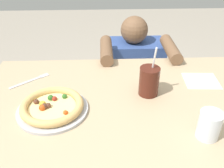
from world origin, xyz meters
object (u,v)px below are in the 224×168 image
(drink_cup_colored, at_px, (149,81))
(diner_seated, at_px, (132,85))
(water_cup_clear, at_px, (210,125))
(fork, at_px, (32,80))
(pizza_near, at_px, (52,107))

(drink_cup_colored, xyz_separation_m, diner_seated, (0.01, 0.61, -0.42))
(water_cup_clear, relative_size, fork, 0.62)
(pizza_near, bearing_deg, diner_seated, 60.02)
(drink_cup_colored, distance_m, water_cup_clear, 0.32)
(fork, bearing_deg, drink_cup_colored, -13.47)
(pizza_near, xyz_separation_m, fork, (-0.14, 0.24, -0.02))
(pizza_near, xyz_separation_m, diner_seated, (0.42, 0.72, -0.37))
(water_cup_clear, relative_size, diner_seated, 0.12)
(fork, bearing_deg, water_cup_clear, -29.62)
(pizza_near, xyz_separation_m, water_cup_clear, (0.57, -0.17, 0.03))
(diner_seated, bearing_deg, fork, -139.08)
(fork, xyz_separation_m, diner_seated, (0.56, 0.48, -0.36))
(water_cup_clear, xyz_separation_m, diner_seated, (-0.16, 0.89, -0.41))
(pizza_near, height_order, water_cup_clear, water_cup_clear)
(pizza_near, distance_m, diner_seated, 0.91)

